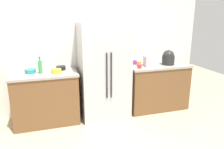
{
  "coord_description": "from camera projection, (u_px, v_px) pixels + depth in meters",
  "views": [
    {
      "loc": [
        -0.77,
        -2.36,
        1.9
      ],
      "look_at": [
        0.1,
        0.44,
        1.1
      ],
      "focal_mm": 34.51,
      "sensor_mm": 36.0,
      "label": 1
    }
  ],
  "objects": [
    {
      "name": "kitchen_back_panel",
      "position": [
        86.0,
        37.0,
        4.21
      ],
      "size": [
        4.82,
        0.1,
        3.0
      ],
      "primitive_type": "cube",
      "color": "silver",
      "rests_on": "ground_plane"
    },
    {
      "name": "counter_right",
      "position": [
        156.0,
        86.0,
        4.52
      ],
      "size": [
        1.26,
        0.68,
        0.93
      ],
      "color": "brown",
      "rests_on": "ground_plane"
    },
    {
      "name": "bowl_a",
      "position": [
        30.0,
        71.0,
        3.75
      ],
      "size": [
        0.19,
        0.19,
        0.07
      ],
      "primitive_type": "cylinder",
      "color": "teal",
      "rests_on": "counter_left"
    },
    {
      "name": "bottle_a",
      "position": [
        40.0,
        67.0,
        3.71
      ],
      "size": [
        0.07,
        0.07,
        0.29
      ],
      "color": "green",
      "rests_on": "counter_left"
    },
    {
      "name": "bowl_b",
      "position": [
        56.0,
        71.0,
        3.75
      ],
      "size": [
        0.18,
        0.18,
        0.07
      ],
      "primitive_type": "cylinder",
      "color": "yellow",
      "rests_on": "counter_left"
    },
    {
      "name": "rice_cooker",
      "position": [
        168.0,
        58.0,
        4.37
      ],
      "size": [
        0.25,
        0.25,
        0.3
      ],
      "color": "#262628",
      "rests_on": "counter_right"
    },
    {
      "name": "counter_left",
      "position": [
        46.0,
        98.0,
        3.89
      ],
      "size": [
        1.14,
        0.68,
        0.93
      ],
      "color": "brown",
      "rests_on": "ground_plane"
    },
    {
      "name": "cup_c",
      "position": [
        139.0,
        64.0,
        4.31
      ],
      "size": [
        0.09,
        0.09,
        0.08
      ],
      "primitive_type": "cylinder",
      "color": "orange",
      "rests_on": "counter_right"
    },
    {
      "name": "bowl_c",
      "position": [
        61.0,
        68.0,
        3.98
      ],
      "size": [
        0.17,
        0.17,
        0.07
      ],
      "primitive_type": "cylinder",
      "color": "black",
      "rests_on": "counter_left"
    },
    {
      "name": "cup_b",
      "position": [
        135.0,
        62.0,
        4.42
      ],
      "size": [
        0.09,
        0.09,
        0.09
      ],
      "primitive_type": "cylinder",
      "color": "purple",
      "rests_on": "counter_right"
    },
    {
      "name": "cup_a",
      "position": [
        140.0,
        66.0,
        4.09
      ],
      "size": [
        0.08,
        0.08,
        0.07
      ],
      "primitive_type": "cylinder",
      "color": "red",
      "rests_on": "counter_right"
    },
    {
      "name": "toaster",
      "position": [
        149.0,
        61.0,
        4.27
      ],
      "size": [
        0.2,
        0.16,
        0.2
      ],
      "primitive_type": "cube",
      "color": "silver",
      "rests_on": "counter_right"
    },
    {
      "name": "refrigerator",
      "position": [
        104.0,
        71.0,
        4.06
      ],
      "size": [
        0.89,
        0.72,
        1.79
      ],
      "color": "#B2B5BA",
      "rests_on": "ground_plane"
    }
  ]
}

